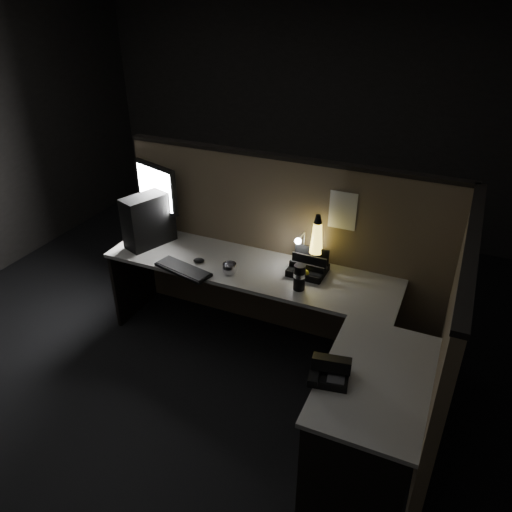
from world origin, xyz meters
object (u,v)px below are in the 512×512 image
at_px(desk_phone, 329,370).
at_px(monitor, 156,193).
at_px(keyboard, 183,270).
at_px(lava_lamp, 316,247).
at_px(pc_tower, 149,220).

bearing_deg(desk_phone, monitor, 138.92).
bearing_deg(keyboard, monitor, 150.46).
relative_size(lava_lamp, desk_phone, 1.80).
distance_m(lava_lamp, desk_phone, 1.19).
relative_size(pc_tower, lava_lamp, 0.96).
xyz_separation_m(monitor, desk_phone, (1.85, -1.12, -0.32)).
relative_size(monitor, lava_lamp, 1.38).
bearing_deg(monitor, keyboard, -24.11).
height_order(monitor, lava_lamp, monitor).
relative_size(monitor, desk_phone, 2.48).
xyz_separation_m(monitor, keyboard, (0.51, -0.46, -0.36)).
height_order(pc_tower, keyboard, pc_tower).
bearing_deg(lava_lamp, keyboard, -154.03).
bearing_deg(pc_tower, lava_lamp, 27.63).
xyz_separation_m(keyboard, desk_phone, (1.34, -0.65, 0.04)).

